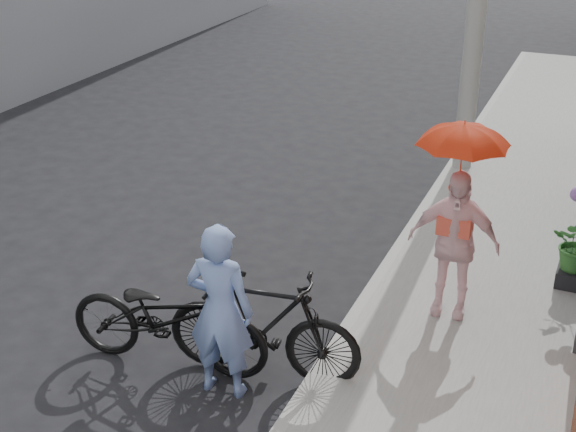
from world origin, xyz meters
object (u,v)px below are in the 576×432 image
Objects in this scene: officer at (220,311)px; planter at (573,277)px; bike_left at (168,318)px; kimono_woman at (453,243)px; bike_right at (263,325)px.

planter is (2.80, 3.05, -0.63)m from officer.
kimono_woman is (2.28, 1.82, 0.39)m from bike_left.
bike_left is 1.26× the size of kimono_woman.
planter is at bearing 39.74° from kimono_woman.
bike_left reaches higher than planter.
bike_right is (0.90, 0.18, 0.03)m from bike_left.
bike_right is at bearing -132.88° from kimono_woman.
officer is 0.85× the size of bike_left.
officer is 0.52m from bike_right.
officer is 1.07× the size of kimono_woman.
officer is at bearing -132.51° from planter.
kimono_woman is 4.32× the size of planter.
kimono_woman is at bearing -57.04° from bike_left.
officer is at bearing -109.42° from bike_left.
kimono_woman reaches higher than planter.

